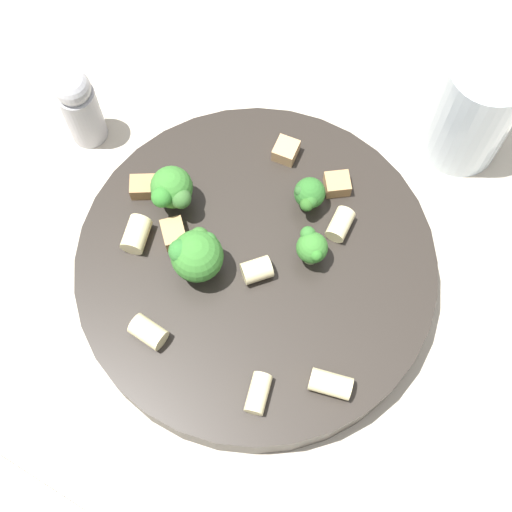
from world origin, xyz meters
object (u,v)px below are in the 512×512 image
(chicken_chunk_3, at_px, (143,187))
(rigatoni_5, at_px, (340,224))
(rigatoni_2, at_px, (257,270))
(chicken_chunk_2, at_px, (174,234))
(rigatoni_4, at_px, (258,393))
(rigatoni_0, at_px, (136,234))
(pasta_bowl, at_px, (256,268))
(pepper_shaker, at_px, (80,106))
(broccoli_floret_3, at_px, (309,194))
(broccoli_floret_0, at_px, (196,254))
(rigatoni_1, at_px, (331,384))
(rigatoni_3, at_px, (148,332))
(broccoli_floret_2, at_px, (312,247))
(chicken_chunk_0, at_px, (286,151))
(drinking_glass, at_px, (471,115))
(broccoli_floret_1, at_px, (172,189))
(chicken_chunk_1, at_px, (334,181))

(chicken_chunk_3, bearing_deg, rigatoni_5, -56.65)
(rigatoni_2, height_order, chicken_chunk_2, rigatoni_2)
(rigatoni_4, bearing_deg, rigatoni_0, 82.99)
(pasta_bowl, relative_size, pepper_shaker, 3.36)
(broccoli_floret_3, bearing_deg, pepper_shaker, 110.05)
(broccoli_floret_3, bearing_deg, rigatoni_4, -148.94)
(broccoli_floret_0, distance_m, rigatoni_1, 0.13)
(chicken_chunk_3, xyz_separation_m, pepper_shaker, (0.01, 0.09, -0.00))
(pepper_shaker, bearing_deg, chicken_chunk_2, -98.86)
(rigatoni_0, xyz_separation_m, chicken_chunk_2, (0.02, -0.02, -0.00))
(rigatoni_1, distance_m, rigatoni_3, 0.13)
(broccoli_floret_2, bearing_deg, pepper_shaker, 100.02)
(chicken_chunk_2, bearing_deg, rigatoni_5, -41.27)
(broccoli_floret_0, relative_size, rigatoni_5, 1.87)
(broccoli_floret_2, bearing_deg, chicken_chunk_0, 56.29)
(rigatoni_5, distance_m, drinking_glass, 0.15)
(rigatoni_2, height_order, drinking_glass, drinking_glass)
(rigatoni_1, bearing_deg, chicken_chunk_2, 90.22)
(broccoli_floret_1, relative_size, rigatoni_0, 1.56)
(chicken_chunk_3, bearing_deg, pasta_bowl, -78.70)
(rigatoni_1, relative_size, pepper_shaker, 0.36)
(rigatoni_3, xyz_separation_m, chicken_chunk_3, (0.08, 0.09, -0.00))
(rigatoni_1, bearing_deg, drinking_glass, 16.28)
(rigatoni_4, bearing_deg, chicken_chunk_0, 38.97)
(broccoli_floret_1, bearing_deg, chicken_chunk_1, -36.62)
(rigatoni_2, bearing_deg, broccoli_floret_3, 11.30)
(rigatoni_4, height_order, chicken_chunk_0, same)
(broccoli_floret_3, distance_m, chicken_chunk_2, 0.11)
(broccoli_floret_1, height_order, rigatoni_4, broccoli_floret_1)
(chicken_chunk_1, bearing_deg, rigatoni_3, 177.16)
(rigatoni_2, relative_size, rigatoni_4, 0.78)
(chicken_chunk_1, distance_m, chicken_chunk_2, 0.13)
(chicken_chunk_3, bearing_deg, rigatoni_3, -129.18)
(rigatoni_4, relative_size, chicken_chunk_2, 1.26)
(rigatoni_0, distance_m, rigatoni_5, 0.16)
(drinking_glass, distance_m, pepper_shaker, 0.32)
(chicken_chunk_1, bearing_deg, chicken_chunk_2, 155.51)
(rigatoni_2, height_order, rigatoni_3, same)
(pasta_bowl, height_order, broccoli_floret_0, broccoli_floret_0)
(chicken_chunk_1, bearing_deg, rigatoni_2, -173.25)
(rigatoni_4, bearing_deg, rigatoni_1, -37.21)
(pasta_bowl, height_order, chicken_chunk_1, chicken_chunk_1)
(chicken_chunk_2, height_order, drinking_glass, drinking_glass)
(broccoli_floret_3, bearing_deg, rigatoni_0, 148.17)
(broccoli_floret_0, distance_m, drinking_glass, 0.26)
(chicken_chunk_1, xyz_separation_m, pepper_shaker, (-0.10, 0.20, -0.00))
(rigatoni_2, bearing_deg, rigatoni_3, 166.94)
(rigatoni_1, relative_size, rigatoni_2, 1.37)
(broccoli_floret_0, xyz_separation_m, rigatoni_1, (0.00, -0.13, -0.02))
(broccoli_floret_1, relative_size, rigatoni_3, 1.62)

